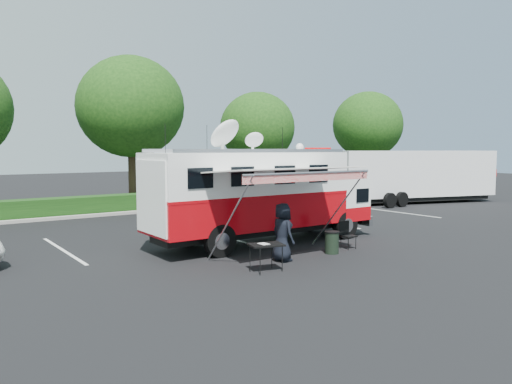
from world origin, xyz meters
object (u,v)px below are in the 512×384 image
command_truck (262,194)px  folding_table (266,245)px  semi_trailer (415,175)px  trash_bin (332,242)px

command_truck → folding_table: command_truck is taller
command_truck → folding_table: 4.43m
command_truck → semi_trailer: size_ratio=0.81×
folding_table → semi_trailer: size_ratio=0.10×
folding_table → trash_bin: folding_table is taller
command_truck → trash_bin: command_truck is taller
folding_table → semi_trailer: 21.01m
command_truck → trash_bin: (0.89, -2.80, -1.49)m
command_truck → semi_trailer: (16.46, 5.59, -0.08)m
semi_trailer → folding_table: bearing=-154.2°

